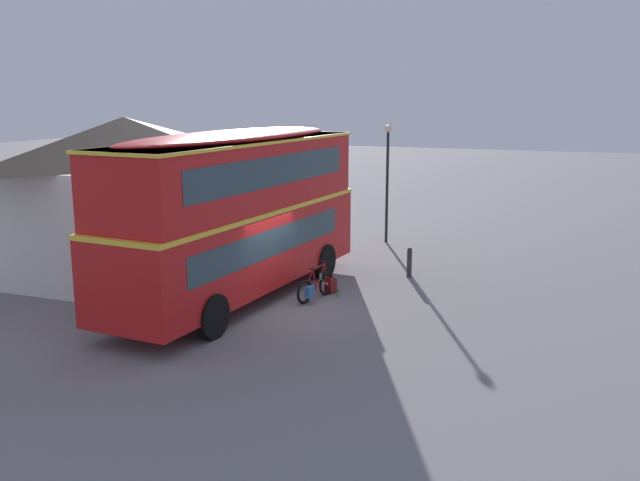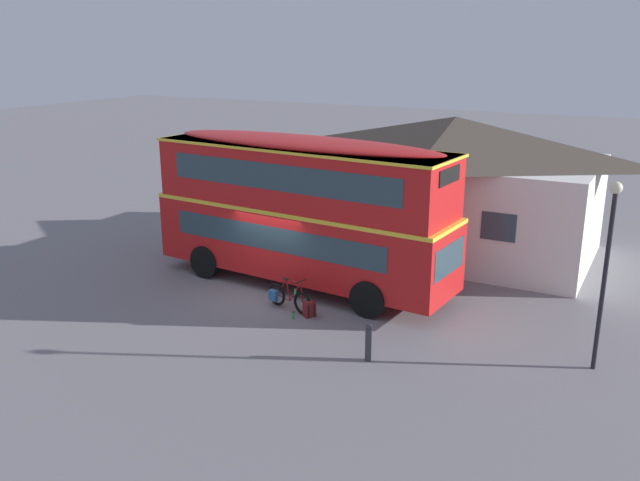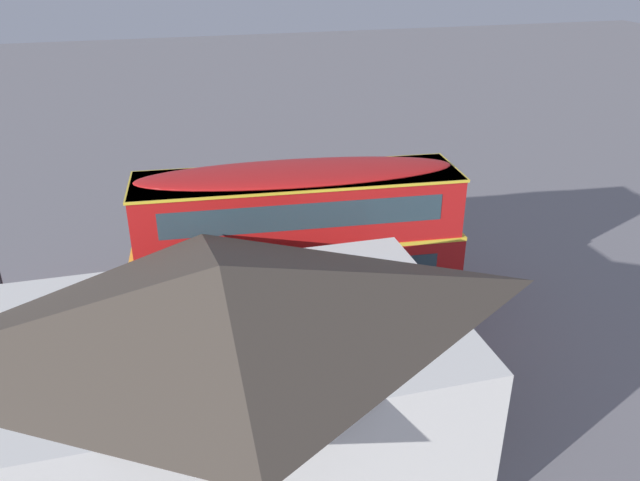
{
  "view_description": "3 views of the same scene",
  "coord_description": "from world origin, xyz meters",
  "px_view_note": "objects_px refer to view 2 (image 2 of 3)",
  "views": [
    {
      "loc": [
        -16.36,
        -7.85,
        5.71
      ],
      "look_at": [
        2.04,
        -0.69,
        1.55
      ],
      "focal_mm": 38.74,
      "sensor_mm": 36.0,
      "label": 1
    },
    {
      "loc": [
        10.63,
        -16.48,
        7.56
      ],
      "look_at": [
        1.53,
        0.52,
        1.8
      ],
      "focal_mm": 37.38,
      "sensor_mm": 36.0,
      "label": 2
    },
    {
      "loc": [
        4.53,
        18.62,
        11.05
      ],
      "look_at": [
        -0.28,
        0.71,
        2.07
      ],
      "focal_mm": 35.94,
      "sensor_mm": 36.0,
      "label": 3
    }
  ],
  "objects_px": {
    "street_lamp": "(607,257)",
    "double_decker_bus": "(302,205)",
    "backpack_on_ground": "(309,308)",
    "kerb_bollard": "(368,342)",
    "water_bottle_green_metal": "(293,315)",
    "touring_bicycle": "(287,297)"
  },
  "relations": [
    {
      "from": "street_lamp",
      "to": "water_bottle_green_metal",
      "type": "bearing_deg",
      "value": -174.1
    },
    {
      "from": "backpack_on_ground",
      "to": "street_lamp",
      "type": "relative_size",
      "value": 0.11
    },
    {
      "from": "water_bottle_green_metal",
      "to": "kerb_bollard",
      "type": "distance_m",
      "value": 3.27
    },
    {
      "from": "backpack_on_ground",
      "to": "street_lamp",
      "type": "height_order",
      "value": "street_lamp"
    },
    {
      "from": "double_decker_bus",
      "to": "touring_bicycle",
      "type": "bearing_deg",
      "value": -72.14
    },
    {
      "from": "backpack_on_ground",
      "to": "street_lamp",
      "type": "xyz_separation_m",
      "value": [
        7.58,
        0.46,
        2.58
      ]
    },
    {
      "from": "street_lamp",
      "to": "double_decker_bus",
      "type": "bearing_deg",
      "value": 169.14
    },
    {
      "from": "touring_bicycle",
      "to": "backpack_on_ground",
      "type": "bearing_deg",
      "value": -11.29
    },
    {
      "from": "backpack_on_ground",
      "to": "water_bottle_green_metal",
      "type": "bearing_deg",
      "value": -133.07
    },
    {
      "from": "street_lamp",
      "to": "kerb_bollard",
      "type": "relative_size",
      "value": 4.73
    },
    {
      "from": "double_decker_bus",
      "to": "backpack_on_ground",
      "type": "relative_size",
      "value": 20.56
    },
    {
      "from": "backpack_on_ground",
      "to": "street_lamp",
      "type": "distance_m",
      "value": 8.02
    },
    {
      "from": "double_decker_bus",
      "to": "kerb_bollard",
      "type": "relative_size",
      "value": 10.5
    },
    {
      "from": "backpack_on_ground",
      "to": "double_decker_bus",
      "type": "bearing_deg",
      "value": 124.03
    },
    {
      "from": "double_decker_bus",
      "to": "kerb_bollard",
      "type": "height_order",
      "value": "double_decker_bus"
    },
    {
      "from": "kerb_bollard",
      "to": "water_bottle_green_metal",
      "type": "bearing_deg",
      "value": 155.19
    },
    {
      "from": "backpack_on_ground",
      "to": "kerb_bollard",
      "type": "distance_m",
      "value": 3.14
    },
    {
      "from": "touring_bicycle",
      "to": "backpack_on_ground",
      "type": "distance_m",
      "value": 0.85
    },
    {
      "from": "double_decker_bus",
      "to": "water_bottle_green_metal",
      "type": "distance_m",
      "value": 3.79
    },
    {
      "from": "backpack_on_ground",
      "to": "water_bottle_green_metal",
      "type": "distance_m",
      "value": 0.51
    },
    {
      "from": "double_decker_bus",
      "to": "touring_bicycle",
      "type": "distance_m",
      "value": 3.12
    },
    {
      "from": "water_bottle_green_metal",
      "to": "kerb_bollard",
      "type": "bearing_deg",
      "value": -24.81
    }
  ]
}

